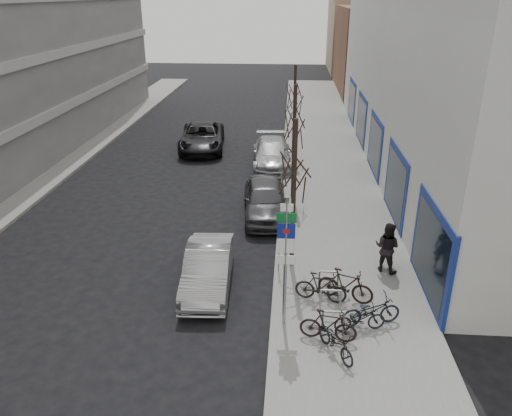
# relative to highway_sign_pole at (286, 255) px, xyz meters

# --- Properties ---
(ground) EXTENTS (120.00, 120.00, 0.00)m
(ground) POSITION_rel_highway_sign_pole_xyz_m (-2.40, 0.01, -2.46)
(ground) COLOR black
(ground) RESTS_ON ground
(sidewalk_east) EXTENTS (5.00, 70.00, 0.15)m
(sidewalk_east) POSITION_rel_highway_sign_pole_xyz_m (2.10, 10.01, -2.38)
(sidewalk_east) COLOR slate
(sidewalk_east) RESTS_ON ground
(sidewalk_west) EXTENTS (3.00, 70.00, 0.15)m
(sidewalk_west) POSITION_rel_highway_sign_pole_xyz_m (-13.40, 10.01, -2.38)
(sidewalk_west) COLOR slate
(sidewalk_west) RESTS_ON ground
(brick_building_far) EXTENTS (12.00, 14.00, 8.00)m
(brick_building_far) POSITION_rel_highway_sign_pole_xyz_m (10.60, 40.01, 1.54)
(brick_building_far) COLOR brown
(brick_building_far) RESTS_ON ground
(tan_building_far) EXTENTS (13.00, 12.00, 9.00)m
(tan_building_far) POSITION_rel_highway_sign_pole_xyz_m (11.10, 55.01, 2.04)
(tan_building_far) COLOR #937A5B
(tan_building_far) RESTS_ON ground
(highway_sign_pole) EXTENTS (0.55, 0.10, 4.20)m
(highway_sign_pole) POSITION_rel_highway_sign_pole_xyz_m (0.00, 0.00, 0.00)
(highway_sign_pole) COLOR gray
(highway_sign_pole) RESTS_ON ground
(bike_rack) EXTENTS (0.66, 2.26, 0.83)m
(bike_rack) POSITION_rel_highway_sign_pole_xyz_m (1.40, 0.61, -1.80)
(bike_rack) COLOR gray
(bike_rack) RESTS_ON sidewalk_east
(tree_near) EXTENTS (1.80, 1.80, 5.50)m
(tree_near) POSITION_rel_highway_sign_pole_xyz_m (0.20, 3.51, 1.65)
(tree_near) COLOR black
(tree_near) RESTS_ON ground
(tree_mid) EXTENTS (1.80, 1.80, 5.50)m
(tree_mid) POSITION_rel_highway_sign_pole_xyz_m (0.20, 10.01, 1.65)
(tree_mid) COLOR black
(tree_mid) RESTS_ON ground
(tree_far) EXTENTS (1.80, 1.80, 5.50)m
(tree_far) POSITION_rel_highway_sign_pole_xyz_m (0.20, 16.51, 1.65)
(tree_far) COLOR black
(tree_far) RESTS_ON ground
(meter_front) EXTENTS (0.10, 0.08, 1.27)m
(meter_front) POSITION_rel_highway_sign_pole_xyz_m (-0.25, 3.01, -1.54)
(meter_front) COLOR gray
(meter_front) RESTS_ON sidewalk_east
(meter_mid) EXTENTS (0.10, 0.08, 1.27)m
(meter_mid) POSITION_rel_highway_sign_pole_xyz_m (-0.25, 8.51, -1.54)
(meter_mid) COLOR gray
(meter_mid) RESTS_ON sidewalk_east
(meter_back) EXTENTS (0.10, 0.08, 1.27)m
(meter_back) POSITION_rel_highway_sign_pole_xyz_m (-0.25, 14.01, -1.54)
(meter_back) COLOR gray
(meter_back) RESTS_ON sidewalk_east
(bike_near_left) EXTENTS (1.23, 1.61, 0.97)m
(bike_near_left) POSITION_rel_highway_sign_pole_xyz_m (1.43, -1.30, -1.82)
(bike_near_left) COLOR black
(bike_near_left) RESTS_ON sidewalk_east
(bike_near_right) EXTENTS (1.69, 0.75, 0.99)m
(bike_near_right) POSITION_rel_highway_sign_pole_xyz_m (1.25, -0.71, -1.81)
(bike_near_right) COLOR black
(bike_near_right) RESTS_ON sidewalk_east
(bike_mid_curb) EXTENTS (1.88, 0.99, 1.10)m
(bike_mid_curb) POSITION_rel_highway_sign_pole_xyz_m (2.55, 0.11, -1.76)
(bike_mid_curb) COLOR black
(bike_mid_curb) RESTS_ON sidewalk_east
(bike_mid_inner) EXTENTS (1.74, 0.84, 1.01)m
(bike_mid_inner) POSITION_rel_highway_sign_pole_xyz_m (1.14, 1.25, -1.80)
(bike_mid_inner) COLOR black
(bike_mid_inner) RESTS_ON sidewalk_east
(bike_far_curb) EXTENTS (1.59, 0.78, 0.93)m
(bike_far_curb) POSITION_rel_highway_sign_pole_xyz_m (2.19, -0.20, -1.84)
(bike_far_curb) COLOR black
(bike_far_curb) RESTS_ON sidewalk_east
(bike_far_inner) EXTENTS (1.90, 1.16, 1.11)m
(bike_far_inner) POSITION_rel_highway_sign_pole_xyz_m (1.91, 1.35, -1.75)
(bike_far_inner) COLOR black
(bike_far_inner) RESTS_ON sidewalk_east
(parked_car_front) EXTENTS (1.73, 4.36, 1.41)m
(parked_car_front) POSITION_rel_highway_sign_pole_xyz_m (-2.60, 2.04, -1.75)
(parked_car_front) COLOR #9D9DA2
(parked_car_front) RESTS_ON ground
(parked_car_mid) EXTENTS (2.35, 4.89, 1.61)m
(parked_car_mid) POSITION_rel_highway_sign_pole_xyz_m (-1.00, 8.04, -1.65)
(parked_car_mid) COLOR #444449
(parked_car_mid) RESTS_ON ground
(parked_car_back) EXTENTS (2.48, 5.38, 1.52)m
(parked_car_back) POSITION_rel_highway_sign_pole_xyz_m (-1.00, 15.01, -1.70)
(parked_car_back) COLOR #B3B3B8
(parked_car_back) RESTS_ON ground
(lane_car) EXTENTS (3.25, 6.02, 1.60)m
(lane_car) POSITION_rel_highway_sign_pole_xyz_m (-5.57, 18.10, -1.66)
(lane_car) COLOR black
(lane_car) RESTS_ON ground
(pedestrian_near) EXTENTS (0.66, 0.49, 1.64)m
(pedestrian_near) POSITION_rel_highway_sign_pole_xyz_m (3.58, 3.68, -1.49)
(pedestrian_near) COLOR black
(pedestrian_near) RESTS_ON sidewalk_east
(pedestrian_far) EXTENTS (0.83, 0.75, 1.86)m
(pedestrian_far) POSITION_rel_highway_sign_pole_xyz_m (3.50, 3.33, -1.38)
(pedestrian_far) COLOR black
(pedestrian_far) RESTS_ON sidewalk_east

